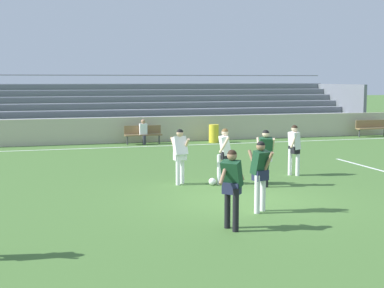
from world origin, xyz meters
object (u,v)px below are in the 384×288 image
at_px(bench_near_wall_gap, 371,127).
at_px(player_dark_dropping_back, 232,182).
at_px(player_white_pressing_high, 225,151).
at_px(player_white_wide_right, 180,152).
at_px(player_white_overlapping, 294,146).
at_px(bleacher_stand, 140,108).
at_px(trash_bin, 214,134).
at_px(soccer_ball, 212,182).
at_px(player_dark_deep_cover, 266,153).
at_px(bench_far_right, 143,133).
at_px(spectator_seated, 143,130).
at_px(player_dark_challenging, 260,170).

bearing_deg(bench_near_wall_gap, player_dark_dropping_back, -131.83).
relative_size(bench_near_wall_gap, player_white_pressing_high, 1.07).
distance_m(player_white_pressing_high, player_white_wide_right, 1.34).
bearing_deg(player_dark_dropping_back, player_white_overlapping, 52.86).
relative_size(bleacher_stand, trash_bin, 28.58).
bearing_deg(soccer_ball, player_white_pressing_high, 3.44).
xyz_separation_m(bleacher_stand, player_white_pressing_high, (-0.22, -15.17, -0.49)).
bearing_deg(player_dark_deep_cover, player_white_pressing_high, 152.55).
bearing_deg(soccer_ball, bench_far_right, 90.38).
bearing_deg(player_dark_deep_cover, player_dark_dropping_back, -121.78).
bearing_deg(spectator_seated, bench_near_wall_gap, 0.52).
xyz_separation_m(trash_bin, player_white_wide_right, (-4.33, -9.97, 0.54)).
bearing_deg(player_white_pressing_high, player_white_overlapping, 17.10).
xyz_separation_m(bench_near_wall_gap, player_dark_deep_cover, (-11.16, -11.20, 0.45)).
height_order(bench_far_right, player_dark_deep_cover, player_dark_deep_cover).
bearing_deg(trash_bin, player_white_overlapping, -92.22).
height_order(spectator_seated, player_white_pressing_high, player_white_pressing_high).
bearing_deg(soccer_ball, player_white_overlapping, 15.42).
relative_size(player_white_pressing_high, player_dark_dropping_back, 1.00).
distance_m(bench_far_right, player_white_overlapping, 10.32).
bearing_deg(spectator_seated, bench_far_right, 90.00).
bearing_deg(player_white_pressing_high, player_dark_deep_cover, -27.45).
relative_size(bench_near_wall_gap, player_dark_challenging, 1.06).
bearing_deg(player_dark_deep_cover, spectator_seated, 97.88).
xyz_separation_m(bench_near_wall_gap, spectator_seated, (-12.69, -0.12, 0.16)).
xyz_separation_m(bench_near_wall_gap, soccer_ball, (-12.62, -10.67, -0.44)).
height_order(bleacher_stand, bench_far_right, bleacher_stand).
height_order(bleacher_stand, player_dark_challenging, bleacher_stand).
height_order(bench_far_right, soccer_ball, bench_far_right).
height_order(trash_bin, player_white_pressing_high, player_white_pressing_high).
xyz_separation_m(player_white_wide_right, player_dark_deep_cover, (2.35, -0.94, 0.00)).
relative_size(trash_bin, player_white_overlapping, 0.54).
bearing_deg(player_white_wide_right, bleacher_stand, 84.20).
relative_size(player_dark_challenging, player_dark_dropping_back, 1.00).
distance_m(spectator_seated, player_white_pressing_high, 10.54).
distance_m(player_dark_dropping_back, player_dark_deep_cover, 4.84).
bearing_deg(player_dark_dropping_back, player_dark_challenging, 46.74).
relative_size(player_dark_deep_cover, player_white_overlapping, 1.00).
distance_m(bench_near_wall_gap, player_dark_challenging, 18.86).
distance_m(spectator_seated, player_white_overlapping, 10.21).
relative_size(bleacher_stand, player_dark_deep_cover, 15.34).
height_order(player_dark_dropping_back, player_dark_deep_cover, player_dark_dropping_back).
height_order(player_white_wide_right, player_dark_deep_cover, same).
relative_size(bleacher_stand, player_white_wide_right, 15.35).
bearing_deg(player_dark_deep_cover, bench_near_wall_gap, 45.11).
bearing_deg(player_dark_dropping_back, player_white_pressing_high, 72.39).
distance_m(trash_bin, player_white_wide_right, 10.88).
height_order(player_white_wide_right, player_dark_dropping_back, player_dark_dropping_back).
height_order(bench_near_wall_gap, player_white_pressing_high, player_white_pressing_high).
height_order(player_white_wide_right, player_white_overlapping, player_white_wide_right).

